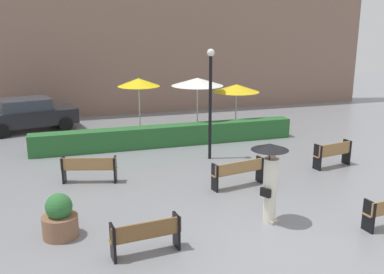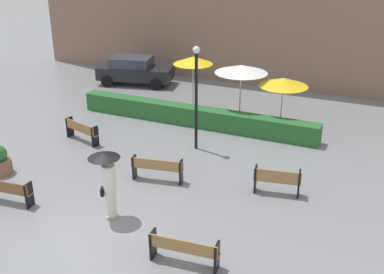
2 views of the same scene
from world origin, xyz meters
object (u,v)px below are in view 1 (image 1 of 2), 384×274
Objects in this scene: parked_car at (29,114)px; patio_umbrella_yellow at (139,82)px; bench_far_left at (89,167)px; patio_umbrella_yellow_far at (236,88)px; planter_pot at (60,218)px; bench_mid_center at (239,171)px; bench_far_right at (333,153)px; pedestrian_with_umbrella at (270,173)px; patio_umbrella_white at (197,82)px; lamp_post at (210,93)px; bench_near_left at (146,234)px.

patio_umbrella_yellow is at bearing -29.10° from parked_car.
patio_umbrella_yellow_far is (7.11, 4.83, 1.59)m from bench_far_left.
parked_car is at bearing 150.90° from patio_umbrella_yellow.
planter_pot is 0.41× the size of patio_umbrella_yellow.
bench_far_left is 8.36m from parked_car.
patio_umbrella_yellow_far reaches higher than bench_mid_center.
bench_far_left is at bearing -145.81° from patio_umbrella_yellow_far.
bench_far_right is 0.35× the size of parked_car.
patio_umbrella_yellow is at bearing 104.27° from bench_mid_center.
pedestrian_with_umbrella is 13.94m from parked_car.
patio_umbrella_white reaches higher than pedestrian_with_umbrella.
parked_car is (-6.40, 12.37, -0.54)m from pedestrian_with_umbrella.
parked_car is (-4.85, 2.70, -1.66)m from patio_umbrella_yellow.
lamp_post is 1.55× the size of patio_umbrella_yellow.
bench_far_left reaches higher than bench_mid_center.
patio_umbrella_yellow_far is 0.51× the size of parked_car.
patio_umbrella_yellow reaches higher than bench_far_right.
parked_car is (-7.40, 3.23, -1.66)m from patio_umbrella_white.
bench_far_right is 0.58× the size of patio_umbrella_yellow.
patio_umbrella_yellow_far reaches higher than bench_far_left.
lamp_post reaches higher than bench_mid_center.
parked_car reaches higher than planter_pot.
lamp_post is 3.57m from patio_umbrella_white.
bench_far_left is 0.84× the size of pedestrian_with_umbrella.
bench_far_right is 6.14m from patio_umbrella_yellow_far.
bench_far_left is 1.14× the size of bench_far_right.
bench_far_right is 0.38× the size of lamp_post.
patio_umbrella_white is at bearing -23.59° from parked_car.
planter_pot is at bearing -164.58° from bench_far_right.
bench_far_left is 5.05m from bench_near_left.
patio_umbrella_white reaches higher than parked_car.
bench_far_right is 0.68× the size of patio_umbrella_yellow_far.
pedestrian_with_umbrella is 0.47× the size of parked_car.
patio_umbrella_yellow_far is (6.24, 9.81, 1.63)m from bench_near_left.
patio_umbrella_yellow is 2.61m from patio_umbrella_white.
patio_umbrella_yellow reaches higher than patio_umbrella_yellow_far.
parked_car reaches higher than bench_far_left.
bench_far_left is 7.36m from patio_umbrella_white.
bench_far_left is 3.67m from planter_pot.
bench_near_left is 0.76× the size of pedestrian_with_umbrella.
planter_pot is 10.58m from patio_umbrella_white.
patio_umbrella_yellow_far reaches higher than planter_pot.
pedestrian_with_umbrella reaches higher than parked_car.
pedestrian_with_umbrella is at bearing 11.34° from bench_near_left.
parked_car is at bearing 156.41° from patio_umbrella_white.
pedestrian_with_umbrella is 5.28m from planter_pot.
patio_umbrella_white is (2.56, -0.54, -0.01)m from patio_umbrella_yellow.
bench_far_left is 0.67× the size of patio_umbrella_white.
patio_umbrella_white reaches higher than bench_near_left.
patio_umbrella_yellow is 0.59× the size of parked_car.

